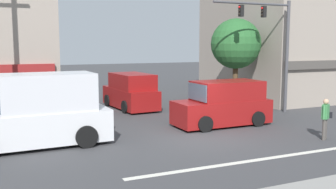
{
  "coord_description": "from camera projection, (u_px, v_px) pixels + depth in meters",
  "views": [
    {
      "loc": [
        -7.78,
        -13.85,
        3.85
      ],
      "look_at": [
        -0.62,
        2.0,
        1.6
      ],
      "focal_mm": 42.0,
      "sensor_mm": 36.0,
      "label": 1
    }
  ],
  "objects": [
    {
      "name": "box_truck_crossing_center",
      "position": [
        39.0,
        114.0,
        14.7
      ],
      "size": [
        5.66,
        2.38,
        2.75
      ],
      "color": "silver",
      "rests_on": "ground"
    },
    {
      "name": "pedestrian_mid_crossing",
      "position": [
        325.0,
        116.0,
        15.77
      ],
      "size": [
        0.67,
        0.46,
        1.67
      ],
      "color": "#4C4742",
      "rests_on": "ground"
    },
    {
      "name": "street_tree",
      "position": [
        236.0,
        44.0,
        23.61
      ],
      "size": [
        3.02,
        3.02,
        5.37
      ],
      "color": "#4C3823",
      "rests_on": "ground"
    },
    {
      "name": "lane_marking_stripe",
      "position": [
        253.0,
        160.0,
        13.02
      ],
      "size": [
        9.0,
        0.24,
        0.01
      ],
      "primitive_type": "cube",
      "color": "silver",
      "rests_on": "ground"
    },
    {
      "name": "traffic_light_mast",
      "position": [
        273.0,
        38.0,
        21.39
      ],
      "size": [
        4.89,
        0.24,
        6.2
      ],
      "color": "#47474C",
      "rests_on": "ground"
    },
    {
      "name": "ground_plane",
      "position": [
        202.0,
        138.0,
        16.19
      ],
      "size": [
        120.0,
        120.0,
        0.0
      ],
      "primitive_type": "plane",
      "color": "#3D3D3F"
    },
    {
      "name": "van_crossing_rightbound",
      "position": [
        131.0,
        92.0,
        23.38
      ],
      "size": [
        2.29,
        4.72,
        2.11
      ],
      "color": "maroon",
      "rests_on": "ground"
    },
    {
      "name": "building_right_corner",
      "position": [
        293.0,
        38.0,
        28.9
      ],
      "size": [
        10.31,
        10.0,
        8.6
      ],
      "color": "gray",
      "rests_on": "ground"
    },
    {
      "name": "van_approaching_near",
      "position": [
        223.0,
        104.0,
        18.57
      ],
      "size": [
        4.62,
        2.08,
        2.11
      ],
      "color": "maroon",
      "rests_on": "ground"
    }
  ]
}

